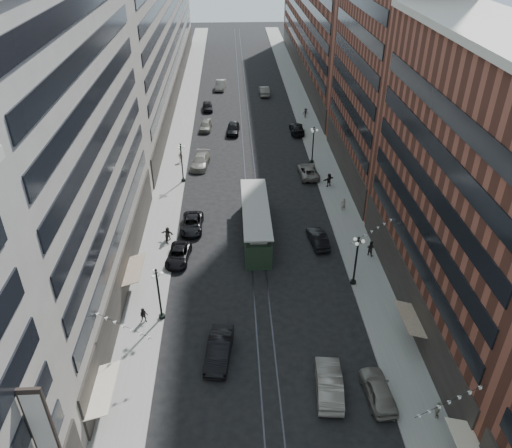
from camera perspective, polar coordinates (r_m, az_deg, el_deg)
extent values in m
plane|color=black|center=(73.31, -0.78, 6.78)|extent=(220.00, 220.00, 0.00)
cube|color=gray|center=(82.83, -8.79, 9.55)|extent=(4.00, 180.00, 0.15)
cube|color=gray|center=(83.47, 6.62, 9.90)|extent=(4.00, 180.00, 0.15)
cube|color=#2D2D33|center=(82.43, -1.55, 9.76)|extent=(0.12, 180.00, 0.02)
cube|color=#2D2D33|center=(82.47, -0.57, 9.78)|extent=(0.12, 180.00, 0.02)
cube|color=#A49E92|center=(45.31, -21.66, 7.18)|extent=(8.00, 36.00, 28.00)
cube|color=#A49E92|center=(104.85, -11.71, 21.46)|extent=(8.00, 90.00, 26.00)
cube|color=brown|center=(43.85, 23.73, 2.93)|extent=(8.00, 30.00, 24.00)
cube|color=brown|center=(65.96, 15.36, 22.05)|extent=(8.00, 26.00, 42.00)
cube|color=brown|center=(114.51, 7.42, 22.18)|extent=(8.00, 72.00, 24.00)
cylinder|color=black|center=(46.75, -10.70, -10.32)|extent=(0.56, 0.56, 0.30)
cylinder|color=black|center=(45.15, -11.02, -8.02)|extent=(0.18, 0.18, 5.20)
sphere|color=black|center=(43.43, -11.39, -5.20)|extent=(0.24, 0.24, 0.24)
sphere|color=white|center=(43.60, -10.75, -5.61)|extent=(0.36, 0.36, 0.36)
sphere|color=white|center=(44.01, -11.57, -5.31)|extent=(0.36, 0.36, 0.36)
sphere|color=white|center=(43.40, -11.69, -5.93)|extent=(0.36, 0.36, 0.36)
cylinder|color=black|center=(68.99, -8.30, 4.99)|extent=(0.56, 0.56, 0.30)
cylinder|color=black|center=(67.92, -8.46, 6.83)|extent=(0.18, 0.18, 5.20)
sphere|color=black|center=(66.78, -8.65, 8.99)|extent=(0.24, 0.24, 0.24)
sphere|color=white|center=(66.89, -8.24, 8.70)|extent=(0.36, 0.36, 0.36)
sphere|color=white|center=(67.32, -8.79, 8.80)|extent=(0.36, 0.36, 0.36)
sphere|color=white|center=(66.61, -8.85, 8.54)|extent=(0.36, 0.36, 0.36)
cylinder|color=black|center=(50.63, 11.04, -6.52)|extent=(0.56, 0.56, 0.30)
cylinder|color=black|center=(49.16, 11.33, -4.28)|extent=(0.18, 0.18, 5.20)
sphere|color=black|center=(47.57, 11.68, -1.57)|extent=(0.24, 0.24, 0.24)
sphere|color=white|center=(47.90, 12.15, -1.95)|extent=(0.36, 0.36, 0.36)
sphere|color=white|center=(48.05, 11.27, -1.72)|extent=(0.36, 0.36, 0.36)
sphere|color=white|center=(47.43, 11.47, -2.24)|extent=(0.36, 0.36, 0.36)
cylinder|color=black|center=(74.06, 6.40, 7.11)|extent=(0.56, 0.56, 0.30)
cylinder|color=black|center=(73.06, 6.52, 8.85)|extent=(0.18, 0.18, 5.20)
sphere|color=black|center=(72.00, 6.66, 10.89)|extent=(0.24, 0.24, 0.24)
sphere|color=white|center=(72.22, 7.00, 10.59)|extent=(0.36, 0.36, 0.36)
sphere|color=white|center=(72.47, 6.41, 10.71)|extent=(0.36, 0.36, 0.36)
sphere|color=white|center=(71.76, 6.50, 10.48)|extent=(0.36, 0.36, 0.36)
cube|color=#203323|center=(56.27, -0.04, -0.06)|extent=(2.76, 13.26, 2.87)
cube|color=gray|center=(55.34, -0.04, 1.49)|extent=(1.77, 12.15, 0.66)
cube|color=gray|center=(55.12, -0.04, 1.88)|extent=(2.98, 13.48, 0.17)
cylinder|color=black|center=(52.75, 0.24, -3.90)|extent=(2.54, 0.77, 0.77)
cylinder|color=black|center=(61.05, -0.27, 1.60)|extent=(2.54, 0.77, 0.77)
imported|color=black|center=(53.32, -8.86, -3.53)|extent=(2.74, 5.02, 1.34)
imported|color=slate|center=(40.71, 13.81, -17.96)|extent=(2.18, 4.87, 1.63)
imported|color=black|center=(42.37, -4.25, -14.14)|extent=(2.56, 5.54, 1.76)
imported|color=black|center=(46.25, -12.70, -10.14)|extent=(0.75, 0.43, 1.52)
imported|color=gray|center=(40.63, 20.06, -19.29)|extent=(0.71, 0.99, 1.54)
imported|color=black|center=(58.21, -7.32, 0.02)|extent=(2.52, 5.24, 1.44)
imported|color=gray|center=(72.97, -6.37, 7.15)|extent=(3.00, 5.82, 1.62)
imported|color=black|center=(95.22, -5.57, 13.23)|extent=(2.09, 4.46, 1.48)
imported|color=black|center=(55.54, 7.10, -1.65)|extent=(2.13, 4.77, 1.52)
imported|color=slate|center=(70.09, 5.97, 6.03)|extent=(2.75, 5.56, 1.52)
imported|color=black|center=(84.64, 4.68, 10.84)|extent=(2.21, 5.40, 1.56)
imported|color=black|center=(84.21, -2.64, 10.85)|extent=(2.38, 5.11, 1.69)
imported|color=#656259|center=(103.39, 0.95, 14.98)|extent=(1.95, 5.28, 1.73)
imported|color=black|center=(56.54, -10.05, -1.06)|extent=(1.48, 0.89, 1.54)
imported|color=#B7AC98|center=(74.34, -8.61, 7.56)|extent=(0.98, 0.70, 1.52)
imported|color=black|center=(54.47, 12.95, -2.71)|extent=(0.95, 0.91, 1.76)
imported|color=gray|center=(61.93, 9.96, 2.24)|extent=(0.75, 0.60, 1.78)
imported|color=black|center=(91.18, 5.69, 12.51)|extent=(1.11, 0.55, 1.66)
imported|color=slate|center=(86.06, -5.78, 11.15)|extent=(2.18, 4.69, 1.55)
imported|color=slate|center=(40.34, 8.35, -17.57)|extent=(2.45, 5.60, 1.79)
imported|color=slate|center=(107.31, -4.08, 15.57)|extent=(2.46, 5.58, 1.78)
imported|color=black|center=(56.15, -10.02, -1.21)|extent=(0.65, 0.92, 1.71)
imported|color=black|center=(67.36, 8.34, 5.02)|extent=(1.73, 1.29, 1.85)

